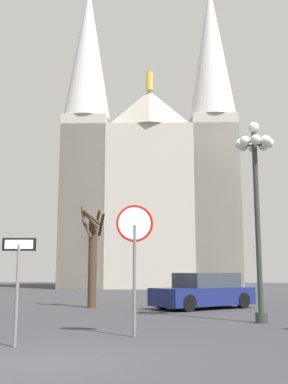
{
  "coord_description": "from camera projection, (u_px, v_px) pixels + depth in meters",
  "views": [
    {
      "loc": [
        2.75,
        -7.71,
        1.47
      ],
      "look_at": [
        -0.83,
        19.38,
        6.18
      ],
      "focal_mm": 43.62,
      "sensor_mm": 36.0,
      "label": 1
    }
  ],
  "objects": [
    {
      "name": "parked_car_near_navy",
      "position": [
        204.0,
        292.0,
        19.13
      ],
      "size": [
        4.39,
        4.26,
        1.44
      ],
      "color": "navy",
      "rests_on": "ground"
    },
    {
      "name": "street_lamp",
      "position": [
        256.0,
        179.0,
        14.4
      ],
      "size": [
        1.21,
        1.21,
        6.14
      ],
      "color": "#2D3833",
      "rests_on": "ground"
    },
    {
      "name": "one_way_arrow_sign",
      "position": [
        18.0,
        275.0,
        9.49
      ],
      "size": [
        0.69,
        0.13,
        2.17
      ],
      "color": "slate",
      "rests_on": "ground"
    },
    {
      "name": "stop_sign",
      "position": [
        135.0,
        242.0,
        11.05
      ],
      "size": [
        0.87,
        0.24,
        3.06
      ],
      "color": "slate",
      "rests_on": "ground"
    },
    {
      "name": "cathedral",
      "position": [
        150.0,
        186.0,
        46.45
      ],
      "size": [
        17.53,
        13.44,
        30.97
      ],
      "color": "#BCB5A5",
      "rests_on": "ground"
    },
    {
      "name": "bare_tree",
      "position": [
        92.0,
        256.0,
        19.94
      ],
      "size": [
        1.22,
        1.21,
        4.35
      ],
      "color": "#473323",
      "rests_on": "ground"
    },
    {
      "name": "ground_plane",
      "position": [
        40.0,
        363.0,
        7.63
      ],
      "size": [
        120.0,
        120.0,
        0.0
      ],
      "primitive_type": "plane",
      "color": "#38383D"
    }
  ]
}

